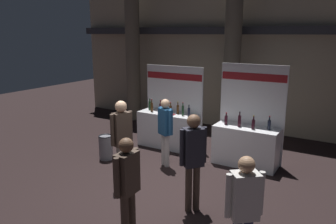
{
  "coord_description": "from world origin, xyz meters",
  "views": [
    {
      "loc": [
        3.5,
        -5.2,
        3.16
      ],
      "look_at": [
        -0.48,
        1.44,
        1.29
      ],
      "focal_mm": 35.05,
      "sensor_mm": 36.0,
      "label": 1
    }
  ],
  "objects_px": {
    "visitor_0": "(165,127)",
    "visitor_4": "(244,205)",
    "visitor_3": "(127,182)",
    "visitor_1": "(193,154)",
    "trash_bin": "(106,147)",
    "exhibitor_booth_1": "(246,141)",
    "visitor_2": "(122,136)",
    "exhibitor_booth_0": "(169,126)"
  },
  "relations": [
    {
      "from": "exhibitor_booth_1",
      "to": "visitor_3",
      "type": "xyz_separation_m",
      "value": [
        -0.59,
        -3.91,
        0.4
      ]
    },
    {
      "from": "visitor_2",
      "to": "visitor_0",
      "type": "bearing_deg",
      "value": 7.8
    },
    {
      "from": "visitor_2",
      "to": "visitor_3",
      "type": "xyz_separation_m",
      "value": [
        1.31,
        -1.51,
        -0.09
      ]
    },
    {
      "from": "trash_bin",
      "to": "visitor_1",
      "type": "xyz_separation_m",
      "value": [
        3.03,
        -1.1,
        0.77
      ]
    },
    {
      "from": "exhibitor_booth_0",
      "to": "visitor_2",
      "type": "distance_m",
      "value": 2.64
    },
    {
      "from": "exhibitor_booth_1",
      "to": "visitor_3",
      "type": "distance_m",
      "value": 3.98
    },
    {
      "from": "exhibitor_booth_1",
      "to": "visitor_4",
      "type": "height_order",
      "value": "exhibitor_booth_1"
    },
    {
      "from": "visitor_0",
      "to": "visitor_1",
      "type": "bearing_deg",
      "value": 161.74
    },
    {
      "from": "exhibitor_booth_0",
      "to": "exhibitor_booth_1",
      "type": "bearing_deg",
      "value": -4.06
    },
    {
      "from": "visitor_0",
      "to": "visitor_1",
      "type": "relative_size",
      "value": 0.92
    },
    {
      "from": "exhibitor_booth_0",
      "to": "visitor_0",
      "type": "height_order",
      "value": "exhibitor_booth_0"
    },
    {
      "from": "visitor_1",
      "to": "trash_bin",
      "type": "bearing_deg",
      "value": -71.2
    },
    {
      "from": "exhibitor_booth_0",
      "to": "visitor_4",
      "type": "bearing_deg",
      "value": -48.1
    },
    {
      "from": "visitor_4",
      "to": "exhibitor_booth_0",
      "type": "bearing_deg",
      "value": 91.82
    },
    {
      "from": "trash_bin",
      "to": "visitor_2",
      "type": "bearing_deg",
      "value": -35.26
    },
    {
      "from": "exhibitor_booth_1",
      "to": "visitor_2",
      "type": "height_order",
      "value": "exhibitor_booth_1"
    },
    {
      "from": "visitor_1",
      "to": "visitor_4",
      "type": "distance_m",
      "value": 1.65
    },
    {
      "from": "exhibitor_booth_1",
      "to": "visitor_2",
      "type": "xyz_separation_m",
      "value": [
        -1.9,
        -2.4,
        0.49
      ]
    },
    {
      "from": "exhibitor_booth_0",
      "to": "visitor_4",
      "type": "height_order",
      "value": "exhibitor_booth_0"
    },
    {
      "from": "visitor_2",
      "to": "visitor_3",
      "type": "relative_size",
      "value": 1.08
    },
    {
      "from": "exhibitor_booth_1",
      "to": "visitor_0",
      "type": "xyz_separation_m",
      "value": [
        -1.65,
        -1.07,
        0.37
      ]
    },
    {
      "from": "visitor_0",
      "to": "visitor_4",
      "type": "height_order",
      "value": "visitor_0"
    },
    {
      "from": "visitor_2",
      "to": "visitor_4",
      "type": "distance_m",
      "value": 3.27
    },
    {
      "from": "visitor_0",
      "to": "visitor_1",
      "type": "distance_m",
      "value": 2.15
    },
    {
      "from": "exhibitor_booth_1",
      "to": "visitor_4",
      "type": "bearing_deg",
      "value": -72.87
    },
    {
      "from": "trash_bin",
      "to": "visitor_1",
      "type": "relative_size",
      "value": 0.35
    },
    {
      "from": "visitor_3",
      "to": "visitor_4",
      "type": "bearing_deg",
      "value": -81.75
    },
    {
      "from": "visitor_2",
      "to": "visitor_3",
      "type": "distance_m",
      "value": 2.0
    },
    {
      "from": "exhibitor_booth_0",
      "to": "exhibitor_booth_1",
      "type": "height_order",
      "value": "exhibitor_booth_1"
    },
    {
      "from": "visitor_4",
      "to": "exhibitor_booth_1",
      "type": "bearing_deg",
      "value": 67.05
    },
    {
      "from": "exhibitor_booth_1",
      "to": "visitor_3",
      "type": "height_order",
      "value": "exhibitor_booth_1"
    },
    {
      "from": "exhibitor_booth_0",
      "to": "visitor_4",
      "type": "relative_size",
      "value": 1.37
    },
    {
      "from": "visitor_1",
      "to": "visitor_3",
      "type": "xyz_separation_m",
      "value": [
        -0.44,
        -1.32,
        -0.08
      ]
    },
    {
      "from": "visitor_0",
      "to": "visitor_4",
      "type": "xyz_separation_m",
      "value": [
        2.78,
        -2.58,
        0.01
      ]
    },
    {
      "from": "trash_bin",
      "to": "exhibitor_booth_1",
      "type": "bearing_deg",
      "value": 25.16
    },
    {
      "from": "exhibitor_booth_0",
      "to": "trash_bin",
      "type": "bearing_deg",
      "value": -118.11
    },
    {
      "from": "visitor_1",
      "to": "exhibitor_booth_1",
      "type": "bearing_deg",
      "value": -144.51
    },
    {
      "from": "visitor_0",
      "to": "visitor_3",
      "type": "relative_size",
      "value": 0.98
    },
    {
      "from": "trash_bin",
      "to": "visitor_1",
      "type": "bearing_deg",
      "value": -19.98
    },
    {
      "from": "visitor_0",
      "to": "visitor_1",
      "type": "xyz_separation_m",
      "value": [
        1.5,
        -1.53,
        0.11
      ]
    },
    {
      "from": "visitor_1",
      "to": "visitor_2",
      "type": "distance_m",
      "value": 1.76
    },
    {
      "from": "visitor_1",
      "to": "visitor_2",
      "type": "relative_size",
      "value": 0.99
    }
  ]
}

